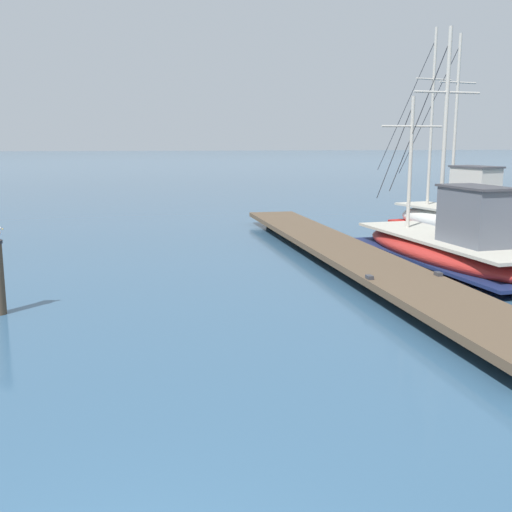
# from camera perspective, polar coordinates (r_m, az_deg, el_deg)

# --- Properties ---
(floating_dock) EXTENTS (2.32, 18.26, 0.53)m
(floating_dock) POSITION_cam_1_polar(r_m,az_deg,el_deg) (16.81, 8.43, 0.36)
(floating_dock) COLOR brown
(floating_dock) RESTS_ON ground
(fishing_boat_0) EXTENTS (2.94, 7.80, 7.33)m
(fishing_boat_0) POSITION_cam_1_polar(r_m,az_deg,el_deg) (22.61, 18.33, 3.57)
(fishing_boat_0) COLOR silver
(fishing_boat_0) RESTS_ON ground
(fishing_boat_3) EXTENTS (2.98, 7.95, 6.27)m
(fishing_boat_3) POSITION_cam_1_polar(r_m,az_deg,el_deg) (17.13, 17.66, 0.94)
(fishing_boat_3) COLOR #AD2823
(fishing_boat_3) RESTS_ON ground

